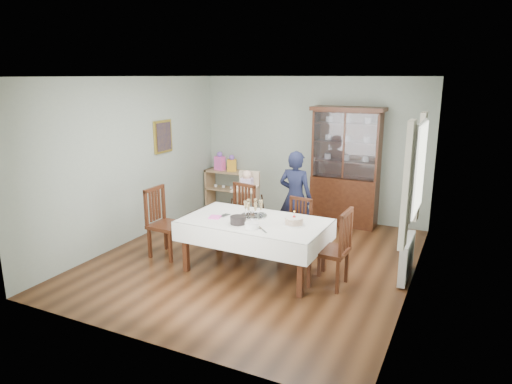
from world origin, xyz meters
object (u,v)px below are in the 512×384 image
Objects in this scene: china_cabinet at (346,165)px; high_chair at (247,209)px; sideboard at (227,189)px; gift_bag_pink at (220,162)px; gift_bag_orange at (232,164)px; woman at (295,197)px; chair_far_right at (295,240)px; champagne_tray at (254,212)px; dining_table at (255,246)px; birthday_cake at (294,221)px; chair_end_left at (167,236)px; chair_end_right at (330,263)px; chair_far_left at (237,229)px.

china_cabinet reaches higher than high_chair.
sideboard is 2.34× the size of gift_bag_pink.
gift_bag_orange is at bearing 179.96° from china_cabinet.
gift_bag_orange is (-1.88, 1.27, 0.18)m from woman.
champagne_tray reaches higher than chair_far_right.
gift_bag_orange is (-1.81, 2.64, 0.57)m from dining_table.
birthday_cake is (-0.00, -2.59, -0.31)m from china_cabinet.
china_cabinet is 1.40m from woman.
birthday_cake is at bearing -85.31° from chair_end_left.
dining_table is 1.66m from high_chair.
gift_bag_orange is (-2.12, 1.88, 0.68)m from chair_far_right.
chair_end_right is at bearing -86.50° from chair_end_left.
high_chair is (-0.18, 0.70, 0.14)m from chair_far_left.
chair_end_left is at bearing -127.07° from china_cabinet.
birthday_cake reaches higher than dining_table.
birthday_cake is (0.49, -1.32, 0.04)m from woman.
high_chair is (0.63, 1.50, 0.12)m from chair_end_left.
china_cabinet reaches higher than dining_table.
gift_bag_pink is at bearing 14.25° from chair_end_left.
champagne_tray is at bearing -53.76° from sideboard.
dining_table is 2.26× the size of chair_far_right.
high_chair is (1.09, -1.23, 0.04)m from sideboard.
birthday_cake is 0.85× the size of gift_bag_orange.
champagne_tray is at bearing 121.22° from dining_table.
woman is (2.01, -1.29, 0.37)m from sideboard.
chair_end_left is 1.01× the size of chair_end_right.
chair_far_left is 3.55× the size of birthday_cake.
china_cabinet reaches higher than champagne_tray.
chair_far_left is 2.66× the size of champagne_tray.
gift_bag_orange reaches higher than dining_table.
chair_far_right is at bearing -37.94° from gift_bag_pink.
high_chair is 1.82m from gift_bag_pink.
dining_table is 1.99× the size of chair_far_left.
sideboard is 0.85× the size of chair_end_right.
gift_bag_orange reaches higher than sideboard.
china_cabinet reaches higher than chair_far_right.
gift_bag_orange is at bearing -130.15° from chair_end_right.
chair_far_right is at bearing -97.60° from china_cabinet.
high_chair reaches higher than chair_end_right.
china_cabinet is at bearing -0.03° from gift_bag_pink.
chair_end_left is (-1.80, -0.83, 0.05)m from chair_far_right.
champagne_tray is at bearing -67.42° from high_chair.
chair_end_right is at bearing -43.91° from high_chair.
chair_end_left is at bearing -147.11° from chair_far_right.
chair_end_right is at bearing -10.77° from chair_far_left.
champagne_tray is (-0.41, -0.62, 0.56)m from chair_far_right.
chair_end_left is at bearing -124.48° from chair_far_left.
china_cabinet is at bearing -109.75° from woman.
chair_far_right is 1.08m from chair_end_right.
champagne_tray is at bearing -51.27° from gift_bag_pink.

